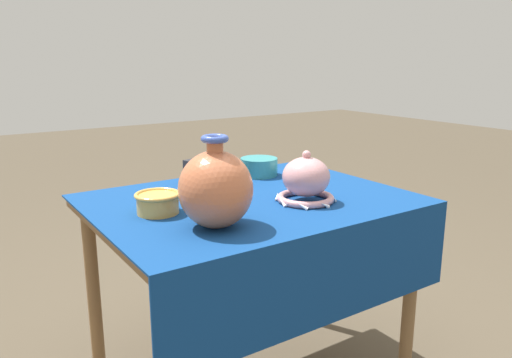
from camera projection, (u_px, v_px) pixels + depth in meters
The scene contains 8 objects.
display_table at pixel (253, 223), 1.60m from camera, with size 0.99×0.75×0.70m.
vase_tall_bulbous at pixel (216, 188), 1.30m from camera, with size 0.20×0.20×0.25m.
vase_dome_bell at pixel (306, 181), 1.54m from camera, with size 0.19×0.19×0.16m.
mosaic_tile_box at pixel (207, 171), 1.78m from camera, with size 0.15×0.12×0.09m.
bowl_shallow_ivory at pixel (303, 171), 1.85m from camera, with size 0.14×0.14×0.06m, color white.
bowl_shallow_charcoal at pixel (215, 191), 1.58m from camera, with size 0.17×0.17×0.05m, color #2D2D33.
cup_wide_ochre at pixel (158, 202), 1.43m from camera, with size 0.13×0.13×0.06m.
pot_squat_teal at pixel (259, 167), 1.89m from camera, with size 0.14×0.14×0.07m, color teal.
Camera 1 is at (-0.84, -1.29, 1.14)m, focal length 35.00 mm.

